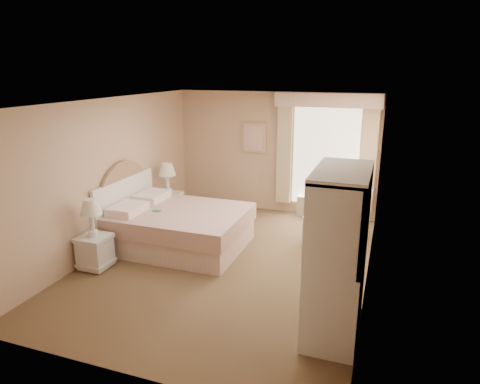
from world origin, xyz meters
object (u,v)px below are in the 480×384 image
at_px(nightstand_near, 94,243).
at_px(nightstand_far, 168,199).
at_px(armoire, 337,267).
at_px(bed, 174,225).
at_px(round_table, 350,203).
at_px(cafe_chair, 316,214).

height_order(nightstand_near, nightstand_far, nightstand_far).
bearing_deg(armoire, bed, 151.46).
xyz_separation_m(nightstand_near, round_table, (3.49, 2.92, 0.14)).
xyz_separation_m(bed, cafe_chair, (2.26, 1.01, 0.14)).
bearing_deg(round_table, nightstand_far, -170.26).
xyz_separation_m(bed, armoire, (2.93, -1.59, 0.43)).
bearing_deg(armoire, cafe_chair, 104.47).
distance_m(round_table, armoire, 3.36).
xyz_separation_m(nightstand_near, cafe_chair, (2.98, 2.18, 0.10)).
bearing_deg(nightstand_near, nightstand_far, 90.00).
relative_size(nightstand_far, armoire, 0.60).
distance_m(cafe_chair, armoire, 2.71).
relative_size(nightstand_far, round_table, 1.41).
distance_m(nightstand_far, round_table, 3.54).
height_order(bed, nightstand_far, bed).
height_order(bed, cafe_chair, bed).
bearing_deg(cafe_chair, nightstand_near, -140.38).
bearing_deg(round_table, cafe_chair, -124.38).
relative_size(nightstand_near, cafe_chair, 1.24).
relative_size(round_table, cafe_chair, 0.94).
height_order(round_table, armoire, armoire).
relative_size(cafe_chair, armoire, 0.45).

